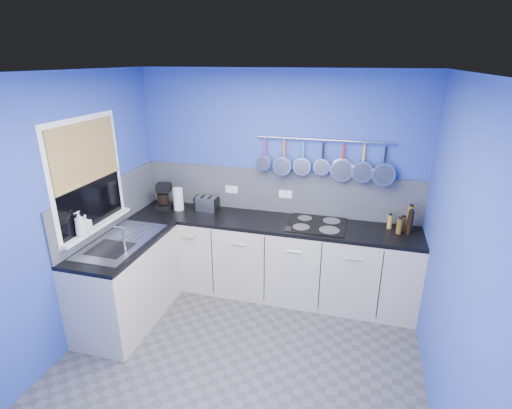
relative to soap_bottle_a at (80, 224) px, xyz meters
The scene contains 40 objects.
floor 1.93m from the soap_bottle_a, ahead, with size 3.20×3.00×0.02m, color #47474C.
ceiling 2.03m from the soap_bottle_a, ahead, with size 3.20×3.00×0.02m, color white.
wall_back 2.12m from the soap_bottle_a, 43.81° to the left, with size 3.20×0.02×2.50m, color #2C43A9.
wall_front 2.18m from the soap_bottle_a, 45.42° to the right, with size 3.20×0.02×2.50m, color #2C43A9.
wall_left 0.12m from the soap_bottle_a, 152.03° to the right, with size 0.02×3.00×2.50m, color #2C43A9.
wall_right 3.14m from the soap_bottle_a, ahead, with size 0.02×3.00×2.50m, color #2C43A9.
backsplash_back 2.10m from the soap_bottle_a, 43.37° to the left, with size 3.20×0.02×0.50m, color slate.
backsplash_left 0.56m from the soap_bottle_a, 95.94° to the left, with size 0.02×1.80×0.50m, color slate.
cabinet_run_back 2.06m from the soap_bottle_a, 37.11° to the left, with size 3.20×0.60×0.86m, color #BCB29E.
worktop_back 1.94m from the soap_bottle_a, 37.11° to the left, with size 3.20×0.60×0.04m, color black.
cabinet_run_left 0.82m from the soap_bottle_a, 48.23° to the left, with size 0.60×1.20×0.86m, color #BCB29E.
worktop_left 0.45m from the soap_bottle_a, 48.23° to the left, with size 0.60×1.20×0.04m, color black.
window_frame 0.46m from the soap_bottle_a, 99.91° to the left, with size 0.01×1.00×1.10m, color white.
window_glass 0.46m from the soap_bottle_a, 98.83° to the left, with size 0.01×0.90×1.00m, color black.
bamboo_blind 0.66m from the soap_bottle_a, 97.08° to the left, with size 0.01×0.90×0.55m, color #B38D47.
window_sill 0.29m from the soap_bottle_a, 94.44° to the left, with size 0.10×0.98×0.03m, color white.
sink_unit 0.44m from the soap_bottle_a, 48.23° to the left, with size 0.50×0.95×0.01m, color silver.
mixer_tap 0.42m from the soap_bottle_a, 11.24° to the left, with size 0.12×0.08×0.26m, color silver, non-canonical shape.
socket_left 1.74m from the soap_bottle_a, 55.62° to the left, with size 0.15×0.01×0.09m, color white.
socket_right 2.17m from the soap_bottle_a, 41.31° to the left, with size 0.15×0.01×0.09m, color white.
pot_rail 2.54m from the soap_bottle_a, 34.74° to the left, with size 0.02×0.02×1.45m, color silver.
soap_bottle_a is the anchor object (origin of this frame).
soap_bottle_b 0.09m from the soap_bottle_a, 90.00° to the left, with size 0.08×0.08×0.17m, color white.
paper_towel 1.27m from the soap_bottle_a, 71.88° to the left, with size 0.12×0.12×0.26m, color white.
coffee_maker 1.21m from the soap_bottle_a, 79.98° to the left, with size 0.17×0.19×0.30m, color black, non-canonical shape.
toaster 1.47m from the soap_bottle_a, 60.35° to the left, with size 0.25×0.15×0.16m, color silver.
canister 1.53m from the soap_bottle_a, 57.98° to the left, with size 0.09×0.09×0.13m, color silver.
hob 2.36m from the soap_bottle_a, 30.11° to the left, with size 0.61×0.54×0.01m, color black.
pan_0 2.02m from the soap_bottle_a, 45.05° to the left, with size 0.16×0.12×0.35m, color silver, non-canonical shape.
pan_1 2.17m from the soap_bottle_a, 41.02° to the left, with size 0.20×0.12×0.39m, color silver, non-canonical shape.
pan_2 2.33m from the soap_bottle_a, 37.54° to the left, with size 0.20×0.09×0.39m, color silver, non-canonical shape.
pan_3 2.50m from the soap_bottle_a, 34.54° to the left, with size 0.18×0.09×0.37m, color silver, non-canonical shape.
pan_4 2.67m from the soap_bottle_a, 31.94° to the left, with size 0.24×0.05×0.43m, color silver, non-canonical shape.
pan_5 2.85m from the soap_bottle_a, 29.67° to the left, with size 0.22×0.09×0.41m, color silver, non-canonical shape.
pan_6 3.04m from the soap_bottle_a, 27.67° to the left, with size 0.24×0.11×0.43m, color silver, non-canonical shape.
condiment_0 3.24m from the soap_bottle_a, 23.37° to the left, with size 0.05×0.05×0.27m, color #8C5914.
condiment_1 3.18m from the soap_bottle_a, 23.47° to the left, with size 0.06×0.06×0.15m, color brown.
condiment_2 3.08m from the soap_bottle_a, 24.96° to the left, with size 0.05×0.05×0.15m, color olive.
condiment_3 3.20m from the soap_bottle_a, 21.92° to the left, with size 0.06×0.06×0.25m, color black.
condiment_4 3.11m from the soap_bottle_a, 22.48° to the left, with size 0.06×0.06×0.16m, color brown.
Camera 1 is at (0.91, -2.70, 2.59)m, focal length 27.53 mm.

